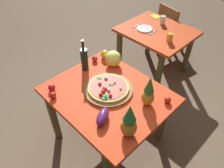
# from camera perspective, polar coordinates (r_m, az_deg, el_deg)

# --- Properties ---
(ground_plane) EXTENTS (10.00, 10.00, 0.00)m
(ground_plane) POSITION_cam_1_polar(r_m,az_deg,el_deg) (2.67, -0.88, -13.71)
(ground_plane) COLOR brown
(display_table) EXTENTS (1.14, 0.94, 0.74)m
(display_table) POSITION_cam_1_polar(r_m,az_deg,el_deg) (2.16, -1.06, -4.15)
(display_table) COLOR #4F4320
(display_table) RESTS_ON ground_plane
(background_table) EXTENTS (0.96, 0.83, 0.74)m
(background_table) POSITION_cam_1_polar(r_m,az_deg,el_deg) (3.21, 11.53, 12.06)
(background_table) COLOR #4F4320
(background_table) RESTS_ON ground_plane
(dining_chair) EXTENTS (0.47, 0.47, 0.85)m
(dining_chair) POSITION_cam_1_polar(r_m,az_deg,el_deg) (3.84, 15.12, 14.27)
(dining_chair) COLOR olive
(dining_chair) RESTS_ON ground_plane
(pizza_board) EXTENTS (0.48, 0.48, 0.02)m
(pizza_board) POSITION_cam_1_polar(r_m,az_deg,el_deg) (2.12, -0.96, -1.39)
(pizza_board) COLOR olive
(pizza_board) RESTS_ON display_table
(pizza) EXTENTS (0.40, 0.40, 0.06)m
(pizza) POSITION_cam_1_polar(r_m,az_deg,el_deg) (2.10, -1.03, -0.92)
(pizza) COLOR tan
(pizza) RESTS_ON pizza_board
(wine_bottle) EXTENTS (0.08, 0.08, 0.36)m
(wine_bottle) POSITION_cam_1_polar(r_m,az_deg,el_deg) (2.31, -7.30, 6.59)
(wine_bottle) COLOR black
(wine_bottle) RESTS_ON display_table
(pineapple_left) EXTENTS (0.11, 0.11, 0.32)m
(pineapple_left) POSITION_cam_1_polar(r_m,az_deg,el_deg) (1.93, 9.58, -2.27)
(pineapple_left) COLOR #BF8D2D
(pineapple_left) RESTS_ON display_table
(pineapple_right) EXTENTS (0.13, 0.13, 0.34)m
(pineapple_right) POSITION_cam_1_polar(r_m,az_deg,el_deg) (1.68, 4.53, -9.99)
(pineapple_right) COLOR #BF802A
(pineapple_right) RESTS_ON display_table
(melon) EXTENTS (0.18, 0.18, 0.18)m
(melon) POSITION_cam_1_polar(r_m,az_deg,el_deg) (2.38, 0.29, 6.71)
(melon) COLOR #F0E260
(melon) RESTS_ON display_table
(bell_pepper) EXTENTS (0.10, 0.10, 0.11)m
(bell_pepper) POSITION_cam_1_polar(r_m,az_deg,el_deg) (2.52, -1.88, 7.81)
(bell_pepper) COLOR yellow
(bell_pepper) RESTS_ON display_table
(eggplant) EXTENTS (0.17, 0.22, 0.09)m
(eggplant) POSITION_cam_1_polar(r_m,az_deg,el_deg) (1.85, -2.47, -8.60)
(eggplant) COLOR #501B53
(eggplant) RESTS_ON display_table
(tomato_at_corner) EXTENTS (0.07, 0.07, 0.07)m
(tomato_at_corner) POSITION_cam_1_polar(r_m,az_deg,el_deg) (2.18, -15.58, -0.92)
(tomato_at_corner) COLOR red
(tomato_at_corner) RESTS_ON display_table
(tomato_by_bottle) EXTENTS (0.06, 0.06, 0.06)m
(tomato_by_bottle) POSITION_cam_1_polar(r_m,az_deg,el_deg) (2.06, 14.42, -4.03)
(tomato_by_bottle) COLOR red
(tomato_by_bottle) RESTS_ON display_table
(tomato_beside_pepper) EXTENTS (0.06, 0.06, 0.06)m
(tomato_beside_pepper) POSITION_cam_1_polar(r_m,az_deg,el_deg) (2.11, -15.28, -2.84)
(tomato_beside_pepper) COLOR red
(tomato_beside_pepper) RESTS_ON display_table
(tomato_near_board) EXTENTS (0.06, 0.06, 0.06)m
(tomato_near_board) POSITION_cam_1_polar(r_m,az_deg,el_deg) (2.48, -4.57, 6.67)
(tomato_near_board) COLOR red
(tomato_near_board) RESTS_ON display_table
(drinking_glass_juice) EXTENTS (0.08, 0.08, 0.11)m
(drinking_glass_juice) POSITION_cam_1_polar(r_m,az_deg,el_deg) (2.91, 14.96, 11.77)
(drinking_glass_juice) COLOR gold
(drinking_glass_juice) RESTS_ON background_table
(drinking_glass_water) EXTENTS (0.07, 0.07, 0.12)m
(drinking_glass_water) POSITION_cam_1_polar(r_m,az_deg,el_deg) (3.32, 13.20, 16.12)
(drinking_glass_water) COLOR silver
(drinking_glass_water) RESTS_ON background_table
(dinner_plate) EXTENTS (0.22, 0.22, 0.02)m
(dinner_plate) POSITION_cam_1_polar(r_m,az_deg,el_deg) (3.15, 8.57, 14.21)
(dinner_plate) COLOR white
(dinner_plate) RESTS_ON background_table
(fork_utensil) EXTENTS (0.02, 0.18, 0.01)m
(fork_utensil) POSITION_cam_1_polar(r_m,az_deg,el_deg) (3.22, 6.57, 15.05)
(fork_utensil) COLOR silver
(fork_utensil) RESTS_ON background_table
(knife_utensil) EXTENTS (0.02, 0.18, 0.01)m
(knife_utensil) POSITION_cam_1_polar(r_m,az_deg,el_deg) (3.08, 10.63, 13.18)
(knife_utensil) COLOR silver
(knife_utensil) RESTS_ON background_table
(napkin_folded) EXTENTS (0.16, 0.14, 0.01)m
(napkin_folded) POSITION_cam_1_polar(r_m,az_deg,el_deg) (3.53, 11.36, 17.04)
(napkin_folded) COLOR yellow
(napkin_folded) RESTS_ON background_table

